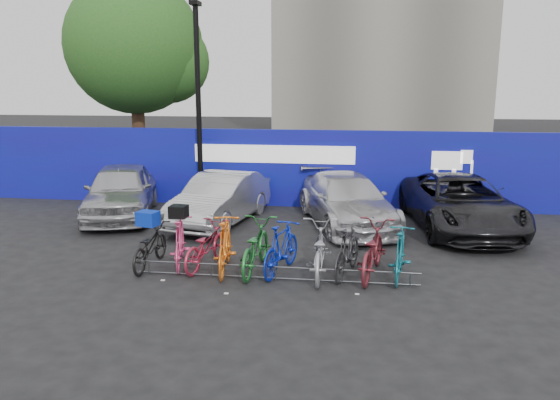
% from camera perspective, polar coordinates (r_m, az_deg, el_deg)
% --- Properties ---
extents(ground, '(100.00, 100.00, 0.00)m').
position_cam_1_polar(ground, '(11.42, -0.06, -7.36)').
color(ground, black).
rests_on(ground, ground).
extents(hoarding, '(22.00, 0.18, 2.40)m').
position_cam_1_polar(hoarding, '(16.93, 2.77, 3.30)').
color(hoarding, '#0B199C').
rests_on(hoarding, ground).
extents(tree, '(5.40, 5.20, 7.80)m').
position_cam_1_polar(tree, '(22.33, -14.36, 15.05)').
color(tree, '#382314').
rests_on(tree, ground).
extents(lamppost, '(0.25, 0.50, 6.11)m').
position_cam_1_polar(lamppost, '(16.74, -8.53, 10.19)').
color(lamppost, black).
rests_on(lamppost, ground).
extents(bike_rack, '(5.60, 0.03, 0.30)m').
position_cam_1_polar(bike_rack, '(10.81, -0.50, -7.60)').
color(bike_rack, '#595B60').
rests_on(bike_rack, ground).
extents(car_0, '(2.98, 4.82, 1.53)m').
position_cam_1_polar(car_0, '(16.36, -16.29, 0.95)').
color(car_0, '#AAAAAF').
rests_on(car_0, ground).
extents(car_1, '(2.21, 4.36, 1.37)m').
position_cam_1_polar(car_1, '(15.09, -6.24, 0.13)').
color(car_1, '#AAABAF').
rests_on(car_1, ground).
extents(car_2, '(3.26, 5.07, 1.37)m').
position_cam_1_polar(car_2, '(14.92, 6.99, -0.04)').
color(car_2, silver).
rests_on(car_2, ground).
extents(car_3, '(2.95, 5.35, 1.42)m').
position_cam_1_polar(car_3, '(15.12, 18.30, -0.31)').
color(car_3, black).
rests_on(car_3, ground).
extents(bike_0, '(0.63, 1.73, 0.90)m').
position_cam_1_polar(bike_0, '(11.82, -13.48, -4.73)').
color(bike_0, black).
rests_on(bike_0, ground).
extents(bike_1, '(0.89, 1.82, 1.05)m').
position_cam_1_polar(bike_1, '(11.74, -10.43, -4.31)').
color(bike_1, '#EC4580').
rests_on(bike_1, ground).
extents(bike_2, '(1.02, 1.89, 0.94)m').
position_cam_1_polar(bike_2, '(11.58, -7.72, -4.75)').
color(bike_2, '#AC233F').
rests_on(bike_2, ground).
extents(bike_3, '(0.75, 1.93, 1.13)m').
position_cam_1_polar(bike_3, '(11.24, -5.78, -4.72)').
color(bike_3, orange).
rests_on(bike_3, ground).
extents(bike_4, '(0.83, 2.05, 1.06)m').
position_cam_1_polar(bike_4, '(11.22, -2.63, -4.89)').
color(bike_4, '#1F6A2A').
rests_on(bike_4, ground).
extents(bike_5, '(0.93, 1.83, 1.06)m').
position_cam_1_polar(bike_5, '(11.11, 0.14, -5.06)').
color(bike_5, '#0C23B2').
rests_on(bike_5, ground).
extents(bike_6, '(0.76, 2.04, 1.06)m').
position_cam_1_polar(bike_6, '(11.00, 4.07, -5.25)').
color(bike_6, '#999BA0').
rests_on(bike_6, ground).
extents(bike_7, '(0.90, 1.79, 1.04)m').
position_cam_1_polar(bike_7, '(11.06, 7.05, -5.29)').
color(bike_7, '#27272A').
rests_on(bike_7, ground).
extents(bike_8, '(1.10, 2.16, 1.08)m').
position_cam_1_polar(bike_8, '(11.10, 9.58, -5.18)').
color(bike_8, maroon).
rests_on(bike_8, ground).
extents(bike_9, '(0.73, 1.76, 1.02)m').
position_cam_1_polar(bike_9, '(11.07, 12.43, -5.51)').
color(bike_9, '#136A78').
rests_on(bike_9, ground).
extents(cargo_crate, '(0.48, 0.41, 0.30)m').
position_cam_1_polar(cargo_crate, '(11.66, -13.63, -1.89)').
color(cargo_crate, '#0A28AC').
rests_on(cargo_crate, bike_0).
extents(cargo_topcase, '(0.37, 0.33, 0.26)m').
position_cam_1_polar(cargo_topcase, '(11.57, -10.55, -1.20)').
color(cargo_topcase, black).
rests_on(cargo_topcase, bike_1).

